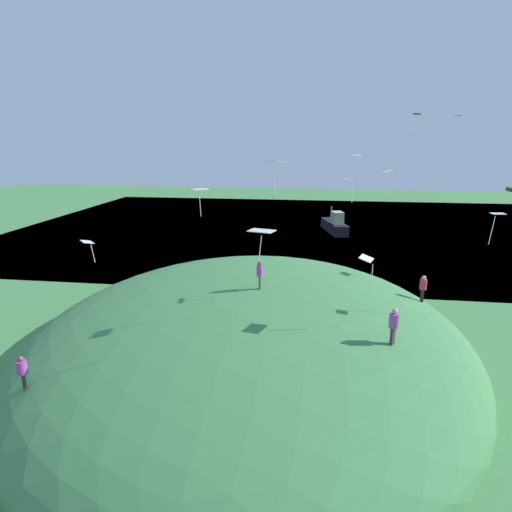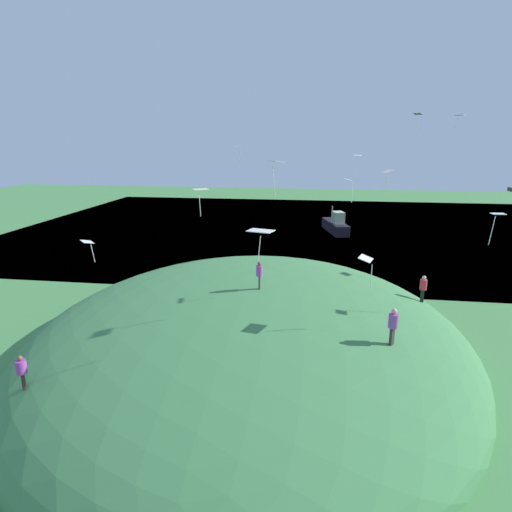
{
  "view_description": "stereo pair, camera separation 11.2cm",
  "coord_description": "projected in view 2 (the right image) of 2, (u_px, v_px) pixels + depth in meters",
  "views": [
    {
      "loc": [
        30.54,
        1.27,
        12.22
      ],
      "look_at": [
        2.45,
        -2.59,
        4.45
      ],
      "focal_mm": 29.97,
      "sensor_mm": 36.0,
      "label": 1
    },
    {
      "loc": [
        30.52,
        1.38,
        12.22
      ],
      "look_at": [
        2.45,
        -2.59,
        4.45
      ],
      "focal_mm": 29.97,
      "sensor_mm": 36.0,
      "label": 2
    }
  ],
  "objects": [
    {
      "name": "person_watching_kites",
      "position": [
        393.0,
        322.0,
        20.06
      ],
      "size": [
        0.64,
        0.64,
        1.84
      ],
      "rotation": [
        0.0,
        0.0,
        5.58
      ],
      "color": "#3B2D31",
      "rests_on": "grass_hill"
    },
    {
      "name": "boat_on_lake",
      "position": [
        336.0,
        225.0,
        57.91
      ],
      "size": [
        7.44,
        3.58,
        3.27
      ],
      "rotation": [
        0.0,
        0.0,
        0.25
      ],
      "color": "black",
      "rests_on": "lake_water"
    },
    {
      "name": "kite_8",
      "position": [
        276.0,
        164.0,
        22.26
      ],
      "size": [
        1.11,
        1.06,
        1.85
      ],
      "color": "silver"
    },
    {
      "name": "grass_hill",
      "position": [
        250.0,
        342.0,
        26.67
      ],
      "size": [
        31.31,
        26.54,
        7.25
      ],
      "primitive_type": "ellipsoid",
      "color": "#428048",
      "rests_on": "ground_plane"
    },
    {
      "name": "person_on_hilltop",
      "position": [
        259.0,
        272.0,
        25.13
      ],
      "size": [
        0.41,
        0.41,
        1.69
      ],
      "rotation": [
        0.0,
        0.0,
        0.07
      ],
      "color": "#545043",
      "rests_on": "grass_hill"
    },
    {
      "name": "kite_12",
      "position": [
        497.0,
        217.0,
        23.07
      ],
      "size": [
        0.52,
        0.72,
        1.79
      ],
      "color": "white"
    },
    {
      "name": "kite_3",
      "position": [
        460.0,
        116.0,
        39.48
      ],
      "size": [
        0.95,
        0.99,
        1.15
      ],
      "color": "white"
    },
    {
      "name": "kite_0",
      "position": [
        387.0,
        172.0,
        24.19
      ],
      "size": [
        0.87,
        0.69,
        1.12
      ],
      "color": "silver"
    },
    {
      "name": "mooring_post",
      "position": [
        294.0,
        287.0,
        35.14
      ],
      "size": [
        0.14,
        0.14,
        0.93
      ],
      "primitive_type": "cylinder",
      "color": "brown",
      "rests_on": "ground_plane"
    },
    {
      "name": "kite_1",
      "position": [
        88.0,
        243.0,
        24.31
      ],
      "size": [
        1.02,
        1.01,
        1.36
      ],
      "color": "white"
    },
    {
      "name": "kite_9",
      "position": [
        418.0,
        116.0,
        36.67
      ],
      "size": [
        0.82,
        0.87,
        1.95
      ],
      "color": "silver"
    },
    {
      "name": "person_walking_path",
      "position": [
        21.0,
        368.0,
        18.23
      ],
      "size": [
        0.61,
        0.61,
        1.56
      ],
      "rotation": [
        0.0,
        0.0,
        3.72
      ],
      "color": "#422A25",
      "rests_on": "grass_hill"
    },
    {
      "name": "person_near_shore",
      "position": [
        423.0,
        286.0,
        27.78
      ],
      "size": [
        0.52,
        0.52,
        1.79
      ],
      "rotation": [
        0.0,
        0.0,
        0.18
      ],
      "color": "black",
      "rests_on": "grass_hill"
    },
    {
      "name": "lake_water",
      "position": [
        306.0,
        228.0,
        61.9
      ],
      "size": [
        56.07,
        80.0,
        0.4
      ],
      "primitive_type": "cube",
      "color": "navy",
      "rests_on": "ground_plane"
    },
    {
      "name": "kite_10",
      "position": [
        261.0,
        232.0,
        18.5
      ],
      "size": [
        1.03,
        1.25,
        1.46
      ],
      "color": "silver"
    },
    {
      "name": "kite_5",
      "position": [
        238.0,
        148.0,
        45.96
      ],
      "size": [
        1.17,
        0.95,
        2.21
      ],
      "color": "white"
    },
    {
      "name": "kite_7",
      "position": [
        366.0,
        260.0,
        20.68
      ],
      "size": [
        1.01,
        0.83,
        1.57
      ],
      "color": "white"
    },
    {
      "name": "kite_4",
      "position": [
        357.0,
        157.0,
        34.85
      ],
      "size": [
        0.71,
        0.79,
        1.65
      ],
      "color": "white"
    },
    {
      "name": "kite_2",
      "position": [
        348.0,
        181.0,
        21.58
      ],
      "size": [
        0.72,
        0.56,
        1.24
      ],
      "color": "white"
    },
    {
      "name": "ground_plane",
      "position": [
        294.0,
        305.0,
        32.56
      ],
      "size": [
        160.0,
        160.0,
        0.0
      ],
      "primitive_type": "plane",
      "color": "#468545"
    },
    {
      "name": "kite_6",
      "position": [
        200.0,
        191.0,
        24.37
      ],
      "size": [
        1.0,
        1.06,
        1.6
      ],
      "color": "white"
    }
  ]
}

